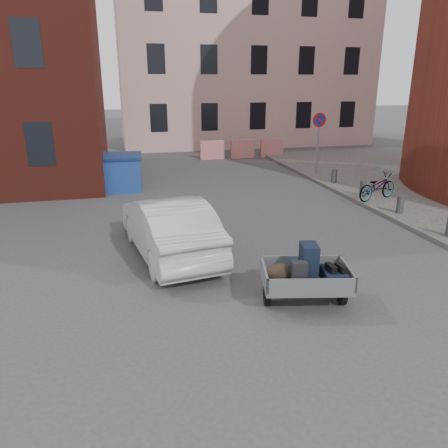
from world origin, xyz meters
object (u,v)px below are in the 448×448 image
object	(u,v)px
silver_car	(169,226)
bicycle	(377,187)
trailer	(305,275)
dumpster	(100,173)

from	to	relation	value
silver_car	bicycle	size ratio (longest dim) A/B	2.50
trailer	dumpster	size ratio (longest dim) A/B	0.58
bicycle	dumpster	bearing A→B (deg)	46.78
dumpster	bicycle	world-z (taller)	dumpster
trailer	silver_car	xyz separation A→B (m)	(-2.18, 3.12, 0.12)
silver_car	dumpster	bearing A→B (deg)	-84.68
trailer	bicycle	size ratio (longest dim) A/B	1.10
silver_car	trailer	bearing A→B (deg)	116.28
trailer	bicycle	xyz separation A→B (m)	(5.39, 6.17, -0.03)
dumpster	bicycle	size ratio (longest dim) A/B	1.90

